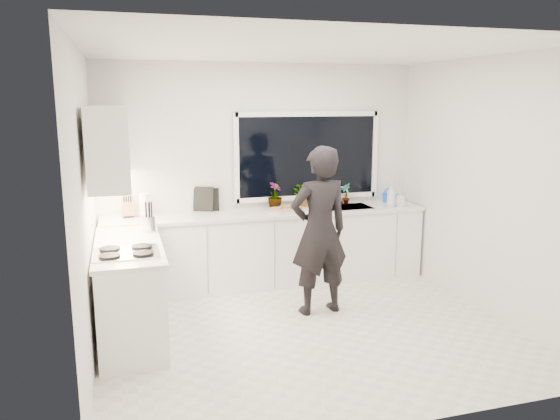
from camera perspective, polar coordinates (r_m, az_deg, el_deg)
name	(u,v)px	position (r m, az deg, el deg)	size (l,w,h in m)	color
floor	(306,330)	(5.60, 2.75, -12.42)	(4.00, 3.50, 0.02)	beige
wall_back	(262,173)	(6.87, -1.94, 3.87)	(4.00, 0.02, 2.70)	white
wall_left	(85,208)	(4.93, -19.75, 0.19)	(0.02, 3.50, 2.70)	white
wall_right	(488,187)	(6.16, 20.87, 2.24)	(0.02, 3.50, 2.70)	white
ceiling	(309,48)	(5.14, 3.06, 16.51)	(4.00, 3.50, 0.02)	white
window	(308,156)	(6.99, 2.91, 5.64)	(1.80, 0.02, 1.00)	black
base_cabinets_back	(268,249)	(6.76, -1.23, -4.13)	(3.92, 0.58, 0.88)	white
base_cabinets_left	(131,292)	(5.49, -15.34, -8.27)	(0.58, 1.60, 0.88)	white
countertop_back	(268,213)	(6.64, -1.23, -0.33)	(3.94, 0.62, 0.04)	silver
countertop_left	(128,246)	(5.36, -15.60, -3.63)	(0.62, 1.60, 0.04)	silver
upper_cabinets	(109,143)	(5.55, -17.44, 6.74)	(0.34, 2.10, 0.70)	white
sink	(348,211)	(7.00, 7.08, -0.06)	(0.58, 0.42, 0.14)	silver
faucet	(342,196)	(7.15, 6.48, 1.51)	(0.03, 0.03, 0.22)	silver
stovetop	(126,252)	(5.01, -15.77, -4.26)	(0.56, 0.48, 0.03)	black
person	(319,231)	(5.76, 4.13, -2.21)	(0.66, 0.43, 1.80)	black
pizza_tray	(287,210)	(6.68, 0.71, 0.04)	(0.45, 0.33, 0.03)	silver
pizza	(287,208)	(6.67, 0.71, 0.19)	(0.41, 0.29, 0.01)	red
watering_can	(388,197)	(7.39, 11.20, 1.33)	(0.14, 0.14, 0.13)	blue
paper_towel_roll	(144,206)	(6.50, -14.00, 0.43)	(0.11, 0.11, 0.26)	white
knife_block	(128,208)	(6.54, -15.60, 0.23)	(0.13, 0.10, 0.22)	olive
utensil_crock	(149,224)	(5.78, -13.51, -1.42)	(0.13, 0.13, 0.16)	#ACACB1
picture_frame_large	(210,199)	(6.71, -7.33, 1.10)	(0.22, 0.02, 0.28)	black
picture_frame_small	(204,199)	(6.70, -8.00, 1.15)	(0.25, 0.02, 0.30)	black
herb_plants	(302,195)	(6.91, 2.29, 1.54)	(1.14, 0.33, 0.33)	#26662D
soap_bottles	(394,196)	(7.08, 11.86, 1.45)	(0.27, 0.15, 0.30)	#D8BF66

